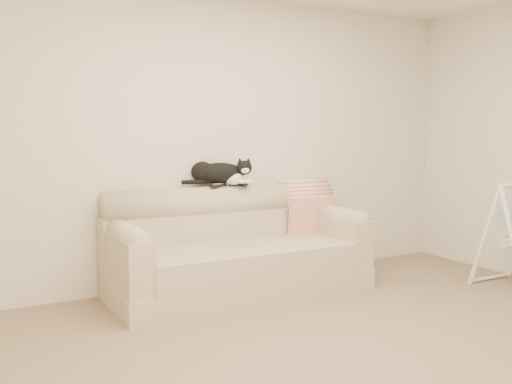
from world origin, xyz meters
The scene contains 7 objects.
ground_plane centered at (0.00, 0.00, 0.00)m, with size 5.00×5.00×0.00m, color #736149.
room_shell centered at (0.00, 0.00, 1.53)m, with size 5.04×4.04×2.60m.
sofa centered at (-0.10, 1.62, 0.35)m, with size 2.20×0.93×0.90m.
remote_a centered at (-0.16, 1.83, 0.91)m, with size 0.18×0.13×0.03m.
remote_b centered at (0.05, 1.85, 0.91)m, with size 0.16×0.14×0.02m.
tuxedo_cat centered at (-0.12, 1.88, 1.01)m, with size 0.62×0.44×0.25m.
throw_blanket centered at (0.75, 1.84, 0.72)m, with size 0.50×0.38×0.58m.
Camera 1 is at (-2.27, -2.72, 1.38)m, focal length 40.00 mm.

